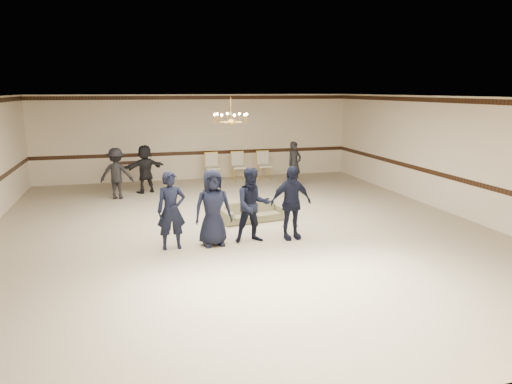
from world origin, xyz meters
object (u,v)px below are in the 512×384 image
boy_d (291,203)px  console_table (129,173)px  settee (253,211)px  adult_right (294,164)px  banquet_chair_left (212,168)px  boy_b (213,208)px  boy_a (171,211)px  adult_left (117,174)px  banquet_chair_right (264,166)px  boy_c (253,205)px  chandelier (231,109)px  adult_mid (145,169)px  banquet_chair_mid (239,167)px

boy_d → console_table: (-3.52, 7.47, -0.42)m
console_table → boy_d: bearing=-67.9°
boy_d → settee: 1.84m
adult_right → banquet_chair_left: adult_right is taller
boy_b → boy_a: bearing=175.7°
adult_left → banquet_chair_left: 3.93m
adult_right → banquet_chair_left: size_ratio=1.51×
settee → adult_right: adult_right is taller
adult_right → banquet_chair_right: 1.80m
boy_c → banquet_chair_left: size_ratio=1.60×
chandelier → adult_mid: bearing=117.9°
boy_d → banquet_chair_mid: (0.48, 7.27, -0.32)m
adult_mid → banquet_chair_left: bearing=-176.4°
boy_d → banquet_chair_left: 7.30m
adult_left → boy_a: bearing=115.2°
boy_b → console_table: (-1.72, 7.47, -0.42)m
boy_d → banquet_chair_mid: 7.30m
boy_d → adult_right: size_ratio=1.05×
adult_left → settee: bearing=146.2°
boy_d → banquet_chair_left: (-0.52, 7.27, -0.32)m
chandelier → boy_a: (-1.77, -2.08, -2.03)m
adult_right → banquet_chair_right: bearing=89.1°
boy_d → adult_left: bearing=121.0°
settee → banquet_chair_left: size_ratio=1.64×
chandelier → boy_b: chandelier is taller
chandelier → banquet_chair_left: bearing=85.5°
banquet_chair_left → banquet_chair_right: bearing=-3.8°
chandelier → settee: 2.70m
boy_b → adult_left: 5.70m
boy_b → adult_right: 6.82m
boy_b → settee: (1.36, 1.69, -0.59)m
boy_d → banquet_chair_right: size_ratio=1.60×
boy_c → adult_right: (3.00, 5.60, -0.04)m
settee → adult_right: (2.54, 3.91, 0.55)m
boy_d → console_table: boy_d is taller
banquet_chair_mid → banquet_chair_right: 1.00m
boy_b → adult_mid: bearing=97.1°
banquet_chair_left → console_table: size_ratio=1.06×
boy_b → banquet_chair_mid: bearing=68.3°
banquet_chair_right → console_table: size_ratio=1.06×
chandelier → banquet_chair_mid: 5.87m
settee → banquet_chair_mid: size_ratio=1.64×
adult_right → adult_left: bearing=161.7°
adult_right → boy_c: bearing=-139.3°
banquet_chair_left → console_table: (-3.00, 0.20, -0.11)m
boy_a → adult_mid: 6.01m
adult_left → banquet_chair_right: (5.38, 1.97, -0.27)m
settee → console_table: console_table is taller
boy_c → boy_d: size_ratio=1.00×
boy_d → adult_right: (2.10, 5.60, -0.04)m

